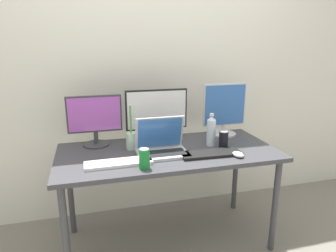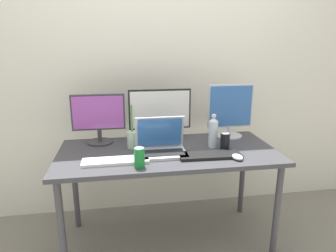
# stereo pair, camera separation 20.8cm
# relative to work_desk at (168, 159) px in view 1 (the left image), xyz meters

# --- Properties ---
(ground_plane) EXTENTS (16.00, 16.00, 0.00)m
(ground_plane) POSITION_rel_work_desk_xyz_m (0.00, 0.00, -0.67)
(ground_plane) COLOR gray
(wall_back) EXTENTS (7.00, 0.08, 2.60)m
(wall_back) POSITION_rel_work_desk_xyz_m (0.00, 0.59, 0.63)
(wall_back) COLOR silver
(wall_back) RESTS_ON ground
(work_desk) EXTENTS (1.54, 0.72, 0.74)m
(work_desk) POSITION_rel_work_desk_xyz_m (0.00, 0.00, 0.00)
(work_desk) COLOR #424247
(work_desk) RESTS_ON ground
(monitor_left) EXTENTS (0.39, 0.19, 0.37)m
(monitor_left) POSITION_rel_work_desk_xyz_m (-0.49, 0.25, 0.27)
(monitor_left) COLOR #38383D
(monitor_left) RESTS_ON work_desk
(monitor_center) EXTENTS (0.48, 0.20, 0.40)m
(monitor_center) POSITION_rel_work_desk_xyz_m (-0.02, 0.24, 0.28)
(monitor_center) COLOR black
(monitor_center) RESTS_ON work_desk
(monitor_right) EXTENTS (0.37, 0.21, 0.42)m
(monitor_right) POSITION_rel_work_desk_xyz_m (0.54, 0.25, 0.28)
(monitor_right) COLOR silver
(monitor_right) RESTS_ON work_desk
(laptop_silver) EXTENTS (0.34, 0.24, 0.25)m
(laptop_silver) POSITION_rel_work_desk_xyz_m (-0.06, -0.05, 0.13)
(laptop_silver) COLOR silver
(laptop_silver) RESTS_ON work_desk
(keyboard_main) EXTENTS (0.42, 0.13, 0.02)m
(keyboard_main) POSITION_rel_work_desk_xyz_m (-0.37, -0.17, 0.08)
(keyboard_main) COLOR white
(keyboard_main) RESTS_ON work_desk
(keyboard_aux) EXTENTS (0.42, 0.16, 0.02)m
(keyboard_aux) POSITION_rel_work_desk_xyz_m (0.26, -0.16, 0.08)
(keyboard_aux) COLOR black
(keyboard_aux) RESTS_ON work_desk
(mouse_by_keyboard) EXTENTS (0.08, 0.10, 0.03)m
(mouse_by_keyboard) POSITION_rel_work_desk_xyz_m (0.42, -0.24, 0.08)
(mouse_by_keyboard) COLOR silver
(mouse_by_keyboard) RESTS_ON work_desk
(water_bottle) EXTENTS (0.07, 0.07, 0.25)m
(water_bottle) POSITION_rel_work_desk_xyz_m (0.34, 0.02, 0.18)
(water_bottle) COLOR silver
(water_bottle) RESTS_ON work_desk
(soda_can_near_keyboard) EXTENTS (0.07, 0.07, 0.13)m
(soda_can_near_keyboard) POSITION_rel_work_desk_xyz_m (0.40, -0.05, 0.13)
(soda_can_near_keyboard) COLOR black
(soda_can_near_keyboard) RESTS_ON work_desk
(soda_can_by_laptop) EXTENTS (0.07, 0.07, 0.13)m
(soda_can_by_laptop) POSITION_rel_work_desk_xyz_m (-0.22, -0.27, 0.13)
(soda_can_by_laptop) COLOR #197F33
(soda_can_by_laptop) RESTS_ON work_desk
(bamboo_vase) EXTENTS (0.07, 0.07, 0.32)m
(bamboo_vase) POSITION_rel_work_desk_xyz_m (-0.25, 0.10, 0.14)
(bamboo_vase) COLOR #B2D1B7
(bamboo_vase) RESTS_ON work_desk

